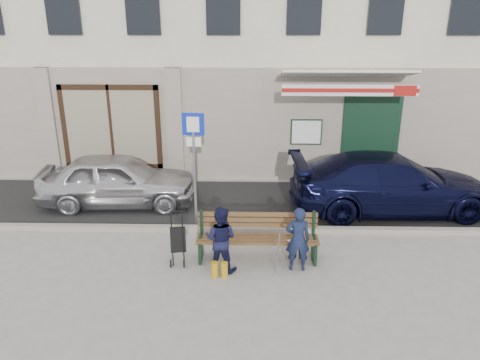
{
  "coord_description": "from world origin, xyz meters",
  "views": [
    {
      "loc": [
        0.72,
        -7.94,
        4.71
      ],
      "look_at": [
        0.51,
        1.6,
        1.2
      ],
      "focal_mm": 35.0,
      "sensor_mm": 36.0,
      "label": 1
    }
  ],
  "objects_px": {
    "parking_sign": "(194,152)",
    "man": "(298,239)",
    "bench": "(255,238)",
    "stroller": "(178,241)",
    "car_navy": "(391,183)",
    "car_silver": "(118,180)",
    "woman": "(221,239)"
  },
  "relations": [
    {
      "from": "car_silver",
      "to": "man",
      "type": "xyz_separation_m",
      "value": [
        4.24,
        -3.09,
        -0.02
      ]
    },
    {
      "from": "car_silver",
      "to": "man",
      "type": "bearing_deg",
      "value": -128.88
    },
    {
      "from": "car_navy",
      "to": "woman",
      "type": "distance_m",
      "value": 4.91
    },
    {
      "from": "car_navy",
      "to": "woman",
      "type": "relative_size",
      "value": 3.8
    },
    {
      "from": "car_navy",
      "to": "stroller",
      "type": "height_order",
      "value": "car_navy"
    },
    {
      "from": "parking_sign",
      "to": "stroller",
      "type": "bearing_deg",
      "value": -90.26
    },
    {
      "from": "bench",
      "to": "stroller",
      "type": "distance_m",
      "value": 1.51
    },
    {
      "from": "bench",
      "to": "car_navy",
      "type": "bearing_deg",
      "value": 36.67
    },
    {
      "from": "man",
      "to": "woman",
      "type": "distance_m",
      "value": 1.45
    },
    {
      "from": "car_navy",
      "to": "man",
      "type": "xyz_separation_m",
      "value": [
        -2.53,
        -2.85,
        -0.07
      ]
    },
    {
      "from": "man",
      "to": "stroller",
      "type": "distance_m",
      "value": 2.32
    },
    {
      "from": "bench",
      "to": "stroller",
      "type": "height_order",
      "value": "stroller"
    },
    {
      "from": "car_silver",
      "to": "man",
      "type": "distance_m",
      "value": 5.24
    },
    {
      "from": "car_navy",
      "to": "parking_sign",
      "type": "distance_m",
      "value": 4.87
    },
    {
      "from": "car_navy",
      "to": "car_silver",
      "type": "bearing_deg",
      "value": 84.9
    },
    {
      "from": "man",
      "to": "car_silver",
      "type": "bearing_deg",
      "value": -36.74
    },
    {
      "from": "car_silver",
      "to": "parking_sign",
      "type": "distance_m",
      "value": 2.64
    },
    {
      "from": "car_silver",
      "to": "parking_sign",
      "type": "xyz_separation_m",
      "value": [
        2.1,
        -1.17,
        1.09
      ]
    },
    {
      "from": "bench",
      "to": "woman",
      "type": "height_order",
      "value": "woman"
    },
    {
      "from": "bench",
      "to": "woman",
      "type": "xyz_separation_m",
      "value": [
        -0.65,
        -0.4,
        0.19
      ]
    },
    {
      "from": "car_silver",
      "to": "stroller",
      "type": "relative_size",
      "value": 3.74
    },
    {
      "from": "parking_sign",
      "to": "stroller",
      "type": "height_order",
      "value": "parking_sign"
    },
    {
      "from": "car_navy",
      "to": "stroller",
      "type": "xyz_separation_m",
      "value": [
        -4.83,
        -2.62,
        -0.25
      ]
    },
    {
      "from": "car_navy",
      "to": "man",
      "type": "height_order",
      "value": "car_navy"
    },
    {
      "from": "woman",
      "to": "parking_sign",
      "type": "bearing_deg",
      "value": -54.45
    },
    {
      "from": "car_navy",
      "to": "man",
      "type": "bearing_deg",
      "value": 135.31
    },
    {
      "from": "car_navy",
      "to": "stroller",
      "type": "bearing_deg",
      "value": 115.39
    },
    {
      "from": "bench",
      "to": "stroller",
      "type": "bearing_deg",
      "value": -174.72
    },
    {
      "from": "parking_sign",
      "to": "man",
      "type": "bearing_deg",
      "value": -36.76
    },
    {
      "from": "parking_sign",
      "to": "woman",
      "type": "bearing_deg",
      "value": -65.37
    },
    {
      "from": "car_navy",
      "to": "parking_sign",
      "type": "bearing_deg",
      "value": 98.13
    },
    {
      "from": "car_silver",
      "to": "bench",
      "type": "xyz_separation_m",
      "value": [
        3.44,
        -2.72,
        -0.2
      ]
    }
  ]
}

